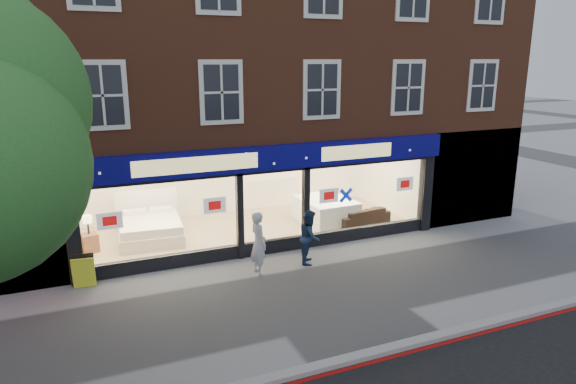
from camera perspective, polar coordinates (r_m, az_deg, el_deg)
ground at (r=13.06m, az=3.50°, el=-11.18°), size 120.00×120.00×0.00m
kerb_line at (r=10.73m, az=11.31°, el=-17.60°), size 60.00×0.10×0.01m
kerb_stone at (r=10.84m, az=10.70°, el=-16.87°), size 60.00×0.25×0.12m
showroom_floor at (r=17.53m, az=-4.24°, el=-4.14°), size 11.00×4.50×0.10m
building at (r=18.23m, az=-6.52°, el=17.65°), size 19.00×8.26×10.30m
display_bed at (r=16.93m, az=-15.09°, el=-3.80°), size 2.14×2.51×1.35m
bedside_table at (r=16.41m, az=-21.17°, el=-5.26°), size 0.54×0.54×0.55m
mattress_stack at (r=18.05m, az=4.20°, el=-2.05°), size 1.74×2.16×0.82m
sofa at (r=17.97m, az=8.17°, el=-2.64°), size 2.07×1.03×0.58m
a_board at (r=14.18m, az=-21.78°, el=-8.21°), size 0.59×0.42×0.86m
pedestrian_grey at (r=13.85m, az=-3.29°, el=-5.70°), size 0.48×0.67×1.75m
pedestrian_blue at (r=14.62m, az=2.44°, el=-4.98°), size 0.87×0.94×1.56m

